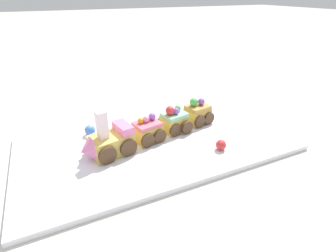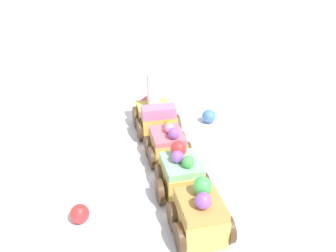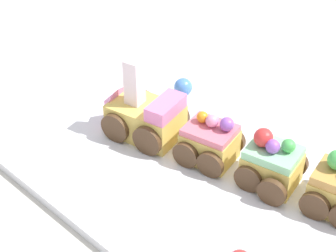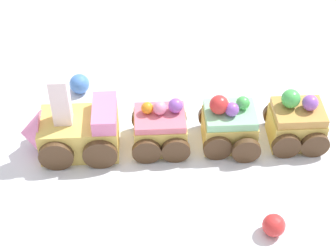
# 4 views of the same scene
# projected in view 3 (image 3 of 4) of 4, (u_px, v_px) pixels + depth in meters

# --- Properties ---
(ground_plane) EXTENTS (10.00, 10.00, 0.00)m
(ground_plane) POSITION_uv_depth(u_px,v_px,m) (212.00, 177.00, 0.67)
(ground_plane) COLOR beige
(display_board) EXTENTS (0.62, 0.34, 0.01)m
(display_board) POSITION_uv_depth(u_px,v_px,m) (212.00, 173.00, 0.67)
(display_board) COLOR white
(display_board) RESTS_ON ground_plane
(cake_train_locomotive) EXTENTS (0.12, 0.09, 0.10)m
(cake_train_locomotive) POSITION_uv_depth(u_px,v_px,m) (140.00, 114.00, 0.71)
(cake_train_locomotive) COLOR #E0BC56
(cake_train_locomotive) RESTS_ON display_board
(cake_car_strawberry) EXTENTS (0.08, 0.08, 0.06)m
(cake_car_strawberry) POSITION_uv_depth(u_px,v_px,m) (210.00, 143.00, 0.67)
(cake_car_strawberry) COLOR #E0BC56
(cake_car_strawberry) RESTS_ON display_board
(cake_car_mint) EXTENTS (0.08, 0.08, 0.07)m
(cake_car_mint) POSITION_uv_depth(u_px,v_px,m) (272.00, 164.00, 0.63)
(cake_car_mint) COLOR #E0BC56
(cake_car_mint) RESTS_ON display_board
(gumball_blue) EXTENTS (0.03, 0.03, 0.03)m
(gumball_blue) POSITION_uv_depth(u_px,v_px,m) (183.00, 87.00, 0.79)
(gumball_blue) COLOR #4C84E0
(gumball_blue) RESTS_ON display_board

